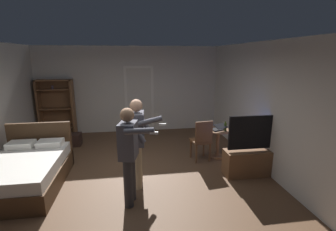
{
  "coord_description": "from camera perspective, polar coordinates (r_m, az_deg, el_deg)",
  "views": [
    {
      "loc": [
        0.07,
        -4.48,
        2.43
      ],
      "look_at": [
        0.76,
        0.1,
        1.28
      ],
      "focal_mm": 25.9,
      "sensor_mm": 36.0,
      "label": 1
    }
  ],
  "objects": [
    {
      "name": "person_striped_shirt",
      "position": [
        4.5,
        -7.14,
        -5.1
      ],
      "size": [
        0.64,
        0.61,
        1.68
      ],
      "color": "tan",
      "rests_on": "ground_plane"
    },
    {
      "name": "side_table",
      "position": [
        6.03,
        11.64,
        -5.42
      ],
      "size": [
        0.57,
        0.57,
        0.7
      ],
      "color": "brown",
      "rests_on": "ground_plane"
    },
    {
      "name": "person_blue_shirt",
      "position": [
        3.99,
        -9.11,
        -8.16
      ],
      "size": [
        0.62,
        0.64,
        1.65
      ],
      "color": "#333338",
      "rests_on": "ground_plane"
    },
    {
      "name": "laptop",
      "position": [
        5.9,
        11.78,
        -2.92
      ],
      "size": [
        0.42,
        0.42,
        0.16
      ],
      "color": "black",
      "rests_on": "side_table"
    },
    {
      "name": "bed",
      "position": [
        5.44,
        -30.36,
        -11.14
      ],
      "size": [
        1.31,
        1.93,
        1.02
      ],
      "color": "#4C331E",
      "rests_on": "ground_plane"
    },
    {
      "name": "doorway_frame",
      "position": [
        7.88,
        -6.8,
        4.98
      ],
      "size": [
        0.93,
        0.08,
        2.13
      ],
      "color": "white",
      "rests_on": "ground_plane"
    },
    {
      "name": "suitcase_dark",
      "position": [
        7.25,
        -21.85,
        -5.3
      ],
      "size": [
        0.53,
        0.36,
        0.34
      ],
      "primitive_type": "cube",
      "rotation": [
        0.0,
        0.0,
        -0.03
      ],
      "color": "black",
      "rests_on": "ground_plane"
    },
    {
      "name": "wall_back",
      "position": [
        7.93,
        -9.02,
        6.01
      ],
      "size": [
        5.92,
        0.12,
        2.73
      ],
      "primitive_type": "cube",
      "color": "beige",
      "rests_on": "ground_plane"
    },
    {
      "name": "tv_flatscreen",
      "position": [
        5.42,
        19.62,
        -9.35
      ],
      "size": [
        1.25,
        0.4,
        1.28
      ],
      "color": "brown",
      "rests_on": "ground_plane"
    },
    {
      "name": "ground_plane",
      "position": [
        5.1,
        -8.59,
        -14.73
      ],
      "size": [
        7.3,
        7.3,
        0.0
      ],
      "primitive_type": "plane",
      "color": "brown"
    },
    {
      "name": "bookshelf",
      "position": [
        8.11,
        -24.74,
        2.11
      ],
      "size": [
        1.04,
        0.32,
        1.75
      ],
      "color": "brown",
      "rests_on": "ground_plane"
    },
    {
      "name": "bottle_on_table",
      "position": [
        5.91,
        13.33,
        -2.56
      ],
      "size": [
        0.06,
        0.06,
        0.22
      ],
      "color": "#303D0D",
      "rests_on": "side_table"
    },
    {
      "name": "wooden_chair",
      "position": [
        5.72,
        7.98,
        -5.48
      ],
      "size": [
        0.48,
        0.48,
        0.99
      ],
      "color": "brown",
      "rests_on": "ground_plane"
    },
    {
      "name": "wall_right",
      "position": [
        5.41,
        23.24,
        1.4
      ],
      "size": [
        0.12,
        6.88,
        2.73
      ],
      "primitive_type": "cube",
      "color": "beige",
      "rests_on": "ground_plane"
    }
  ]
}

